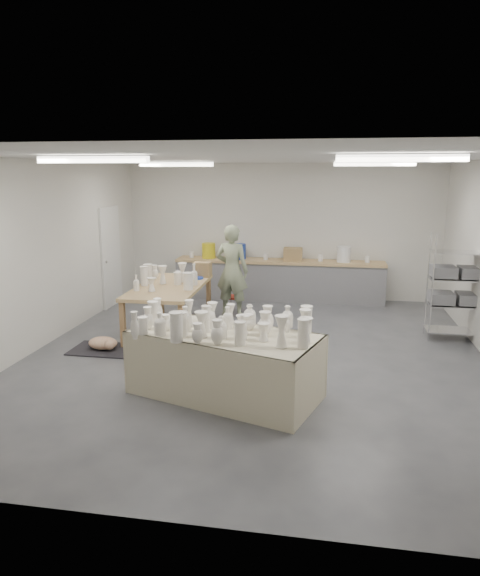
% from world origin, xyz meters
% --- Properties ---
extents(room, '(8.00, 8.02, 3.00)m').
position_xyz_m(room, '(-0.11, 0.08, 2.06)').
color(room, '#424449').
rests_on(room, ground).
extents(back_counter, '(4.60, 0.60, 1.24)m').
position_xyz_m(back_counter, '(-0.01, 3.68, 0.49)').
color(back_counter, tan).
rests_on(back_counter, ground).
extents(wire_shelf, '(0.88, 0.48, 1.80)m').
position_xyz_m(wire_shelf, '(3.20, 1.40, 0.92)').
color(wire_shelf, silver).
rests_on(wire_shelf, ground).
extents(drying_table, '(2.57, 1.83, 1.20)m').
position_xyz_m(drying_table, '(-0.18, -1.50, 0.46)').
color(drying_table, olive).
rests_on(drying_table, ground).
extents(work_table, '(1.15, 2.24, 1.21)m').
position_xyz_m(work_table, '(-1.67, 1.14, 0.84)').
color(work_table, tan).
rests_on(work_table, ground).
extents(rug, '(1.00, 0.70, 0.02)m').
position_xyz_m(rug, '(-2.45, -0.16, 0.01)').
color(rug, black).
rests_on(rug, ground).
extents(cat, '(0.54, 0.44, 0.20)m').
position_xyz_m(cat, '(-2.43, -0.18, 0.12)').
color(cat, white).
rests_on(cat, rug).
extents(potter, '(0.73, 0.54, 1.82)m').
position_xyz_m(potter, '(-0.79, 2.22, 0.91)').
color(potter, '#939F7B').
rests_on(potter, ground).
extents(red_stool, '(0.41, 0.41, 0.33)m').
position_xyz_m(red_stool, '(-0.79, 2.49, 0.30)').
color(red_stool, '#A62817').
rests_on(red_stool, ground).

